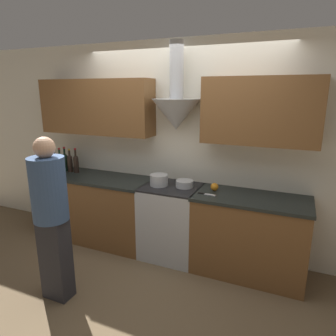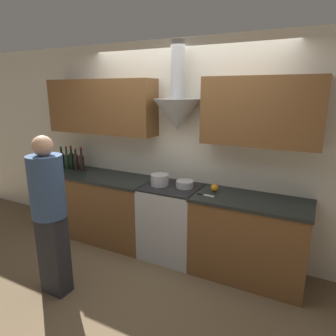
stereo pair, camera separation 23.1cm
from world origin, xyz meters
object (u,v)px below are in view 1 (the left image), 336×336
Objects in this scene: wine_bottle_2 at (65,161)px; orange_fruit at (214,187)px; wine_bottle_0 at (55,161)px; person_foreground_left at (51,213)px; wine_bottle_3 at (70,162)px; wine_bottle_1 at (60,162)px; wine_bottle_4 at (76,163)px; stock_pot at (159,180)px; mixing_bowl at (184,184)px; stove_range at (171,221)px.

wine_bottle_2 reaches higher than orange_fruit.
person_foreground_left is (1.12, -1.24, -0.14)m from wine_bottle_0.
wine_bottle_3 is at bearing 124.02° from person_foreground_left.
wine_bottle_1 is 3.70× the size of orange_fruit.
wine_bottle_4 is at bearing -0.81° from wine_bottle_1.
wine_bottle_0 is 0.19m from wine_bottle_2.
wine_bottle_3 is at bearing -1.49° from wine_bottle_0.
stock_pot is 0.13× the size of person_foreground_left.
person_foreground_left reaches higher than wine_bottle_1.
mixing_bowl is at bearing -0.69° from wine_bottle_0.
wine_bottle_1 is 1.90m from mixing_bowl.
wine_bottle_0 is at bearing 178.51° from wine_bottle_3.
wine_bottle_1 is 1.60m from person_foreground_left.
wine_bottle_1 is at bearing 178.04° from stove_range.
wine_bottle_0 is 3.59× the size of orange_fruit.
stove_range is 1.67m from wine_bottle_3.
wine_bottle_3 is 0.20× the size of person_foreground_left.
orange_fruit is at bearing 5.98° from stove_range.
stove_range is 2.77× the size of wine_bottle_1.
wine_bottle_3 is 0.11m from wine_bottle_4.
wine_bottle_2 is at bearing 0.51° from wine_bottle_0.
stove_range is 0.56× the size of person_foreground_left.
wine_bottle_2 is 1.05× the size of wine_bottle_3.
wine_bottle_4 reaches higher than orange_fruit.
wine_bottle_2 reaches higher than stock_pot.
wine_bottle_3 is at bearing 177.98° from stove_range.
wine_bottle_0 reaches higher than stove_range.
person_foreground_left is at bearing -47.97° from wine_bottle_0.
wine_bottle_2 is 1.58× the size of stock_pot.
stove_range is 10.24× the size of orange_fruit.
person_foreground_left is (-0.88, -1.22, -0.05)m from mixing_bowl.
wine_bottle_2 is 1.56m from person_foreground_left.
wine_bottle_2 is 1.00× the size of wine_bottle_4.
stove_range is 1.94m from wine_bottle_0.
orange_fruit is (0.51, 0.05, 0.49)m from stove_range.
stock_pot is (1.59, -0.08, -0.06)m from wine_bottle_1.
stove_range is 2.62× the size of wine_bottle_4.
mixing_bowl is 0.13× the size of person_foreground_left.
person_foreground_left reaches higher than stove_range.
person_foreground_left is at bearing -116.64° from stock_pot.
orange_fruit is at bearing -0.06° from wine_bottle_4.
mixing_bowl is at bearing 54.06° from person_foreground_left.
orange_fruit is at bearing 6.71° from stock_pot.
wine_bottle_1 is at bearing 179.37° from mixing_bowl.
orange_fruit is (2.07, -0.00, -0.09)m from wine_bottle_3.
person_foreground_left is at bearing -50.68° from wine_bottle_1.
wine_bottle_3 is at bearing 176.77° from stock_pot.
wine_bottle_2 is 1.81m from mixing_bowl.
wine_bottle_1 is (-1.74, 0.06, 0.57)m from stove_range.
wine_bottle_1 is 0.09m from wine_bottle_2.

